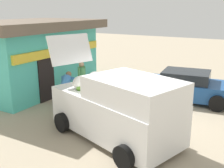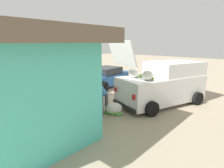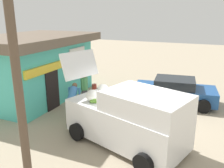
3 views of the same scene
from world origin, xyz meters
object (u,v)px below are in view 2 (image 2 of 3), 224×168
(vendor_standing, at_px, (79,87))
(unloaded_banana_pile, at_px, (114,109))
(delivery_van, at_px, (164,83))
(parked_sedan, at_px, (106,77))
(storefront_bar, at_px, (1,79))
(paint_bucket, at_px, (39,97))
(customer_bending, at_px, (100,93))

(vendor_standing, xyz_separation_m, unloaded_banana_pile, (-1.67, -0.53, -0.75))
(delivery_van, distance_m, parked_sedan, 4.79)
(vendor_standing, bearing_deg, parked_sedan, -60.32)
(vendor_standing, bearing_deg, storefront_bar, 88.04)
(delivery_van, relative_size, unloaded_banana_pile, 5.25)
(vendor_standing, distance_m, paint_bucket, 2.64)
(delivery_van, bearing_deg, unloaded_banana_pile, 72.92)
(unloaded_banana_pile, distance_m, paint_bucket, 4.27)
(delivery_van, height_order, vendor_standing, delivery_van)
(unloaded_banana_pile, bearing_deg, delivery_van, -107.08)
(vendor_standing, bearing_deg, paint_bucket, 17.67)
(parked_sedan, relative_size, unloaded_banana_pile, 4.55)
(storefront_bar, height_order, unloaded_banana_pile, storefront_bar)
(customer_bending, bearing_deg, paint_bucket, 14.07)
(unloaded_banana_pile, bearing_deg, customer_bending, 43.43)
(parked_sedan, bearing_deg, unloaded_banana_pile, 139.08)
(parked_sedan, distance_m, customer_bending, 5.14)
(storefront_bar, xyz_separation_m, paint_bucket, (2.30, -2.24, -1.55))
(delivery_van, relative_size, paint_bucket, 12.85)
(storefront_bar, distance_m, unloaded_banana_pile, 4.23)
(storefront_bar, xyz_separation_m, unloaded_banana_pile, (-1.77, -3.53, -1.52))
(unloaded_banana_pile, bearing_deg, paint_bucket, 17.65)
(paint_bucket, bearing_deg, parked_sedan, -92.11)
(paint_bucket, bearing_deg, unloaded_banana_pile, -162.35)
(delivery_van, distance_m, unloaded_banana_pile, 2.90)
(storefront_bar, xyz_separation_m, delivery_van, (-2.59, -6.20, -0.74))
(customer_bending, height_order, paint_bucket, customer_bending)
(vendor_standing, height_order, customer_bending, vendor_standing)
(customer_bending, bearing_deg, vendor_standing, 7.01)
(unloaded_banana_pile, relative_size, paint_bucket, 2.45)
(vendor_standing, height_order, unloaded_banana_pile, vendor_standing)
(delivery_van, distance_m, paint_bucket, 6.35)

